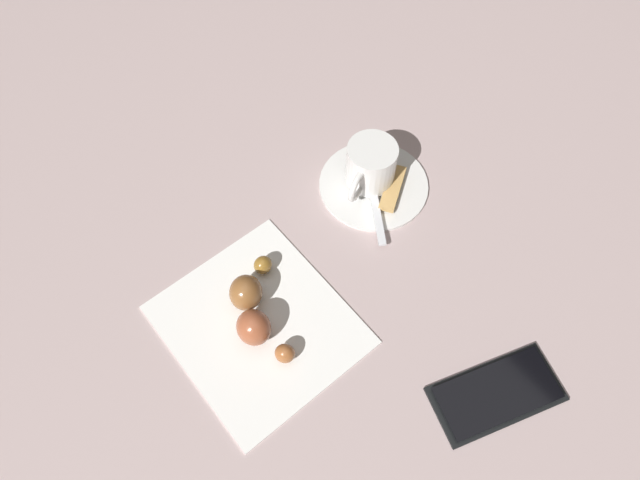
% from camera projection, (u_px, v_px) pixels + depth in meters
% --- Properties ---
extents(ground_plane, '(1.80, 1.80, 0.00)m').
position_uv_depth(ground_plane, '(327.00, 262.00, 0.66)').
color(ground_plane, '#B29B9A').
extents(saucer, '(0.14, 0.14, 0.01)m').
position_uv_depth(saucer, '(374.00, 184.00, 0.71)').
color(saucer, silver).
rests_on(saucer, ground).
extents(espresso_cup, '(0.08, 0.06, 0.06)m').
position_uv_depth(espresso_cup, '(370.00, 165.00, 0.68)').
color(espresso_cup, silver).
rests_on(espresso_cup, saucer).
extents(teaspoon, '(0.09, 0.12, 0.01)m').
position_uv_depth(teaspoon, '(371.00, 181.00, 0.70)').
color(teaspoon, silver).
rests_on(teaspoon, saucer).
extents(sugar_packet, '(0.07, 0.05, 0.01)m').
position_uv_depth(sugar_packet, '(393.00, 188.00, 0.70)').
color(sugar_packet, tan).
rests_on(sugar_packet, saucer).
extents(napkin, '(0.18, 0.20, 0.00)m').
position_uv_depth(napkin, '(258.00, 324.00, 0.62)').
color(napkin, white).
rests_on(napkin, ground).
extents(croissant, '(0.08, 0.12, 0.04)m').
position_uv_depth(croissant, '(253.00, 309.00, 0.61)').
color(croissant, olive).
rests_on(croissant, napkin).
extents(cell_phone, '(0.15, 0.10, 0.01)m').
position_uv_depth(cell_phone, '(497.00, 393.00, 0.58)').
color(cell_phone, black).
rests_on(cell_phone, ground).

